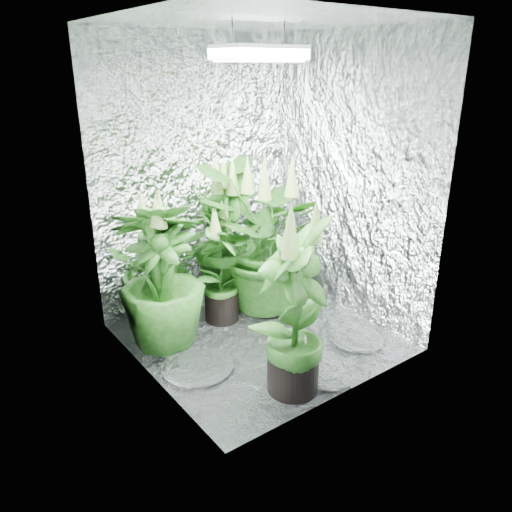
{
  "coord_description": "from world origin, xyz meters",
  "views": [
    {
      "loc": [
        -1.82,
        -2.43,
        1.76
      ],
      "look_at": [
        -0.02,
        0.0,
        0.6
      ],
      "focal_mm": 35.0,
      "sensor_mm": 36.0,
      "label": 1
    }
  ],
  "objects": [
    {
      "name": "plant_a",
      "position": [
        -0.4,
        0.64,
        0.42
      ],
      "size": [
        0.89,
        0.89,
        0.89
      ],
      "rotation": [
        0.0,
        0.0,
        6.02
      ],
      "color": "black",
      "rests_on": "ground"
    },
    {
      "name": "ground",
      "position": [
        0.0,
        0.0,
        0.0
      ],
      "size": [
        1.6,
        1.6,
        0.0
      ],
      "primitive_type": "plane",
      "color": "white",
      "rests_on": "ground"
    },
    {
      "name": "plant_e",
      "position": [
        0.3,
        0.28,
        0.57
      ],
      "size": [
        0.98,
        0.98,
        1.2
      ],
      "rotation": [
        0.0,
        0.0,
        3.14
      ],
      "color": "black",
      "rests_on": "ground"
    },
    {
      "name": "plant_c",
      "position": [
        0.1,
        0.58,
        0.53
      ],
      "size": [
        0.74,
        0.74,
        1.17
      ],
      "rotation": [
        0.0,
        0.0,
        1.25
      ],
      "color": "black",
      "rests_on": "ground"
    },
    {
      "name": "grow_lamp",
      "position": [
        0.0,
        0.0,
        1.83
      ],
      "size": [
        0.5,
        0.3,
        0.22
      ],
      "color": "gray",
      "rests_on": "ceiling"
    },
    {
      "name": "circulation_fan",
      "position": [
        0.6,
        0.18,
        0.15
      ],
      "size": [
        0.19,
        0.3,
        0.36
      ],
      "rotation": [
        0.0,
        0.0,
        0.37
      ],
      "color": "black",
      "rests_on": "ground"
    },
    {
      "name": "plant_b",
      "position": [
        -0.07,
        0.36,
        0.4
      ],
      "size": [
        0.6,
        0.6,
        0.89
      ],
      "rotation": [
        0.0,
        0.0,
        0.82
      ],
      "color": "black",
      "rests_on": "ground"
    },
    {
      "name": "ceiling",
      "position": [
        0.0,
        0.0,
        2.0
      ],
      "size": [
        1.6,
        1.6,
        0.01
      ],
      "primitive_type": "cube",
      "color": "white",
      "rests_on": "walls"
    },
    {
      "name": "plant_f",
      "position": [
        -0.2,
        -0.6,
        0.52
      ],
      "size": [
        0.77,
        0.77,
        1.13
      ],
      "rotation": [
        0.0,
        0.0,
        4.0
      ],
      "color": "black",
      "rests_on": "ground"
    },
    {
      "name": "plant_label",
      "position": [
        -0.14,
        -0.63,
        0.3
      ],
      "size": [
        0.05,
        0.04,
        0.07
      ],
      "primitive_type": "cube",
      "rotation": [
        -0.21,
        0.0,
        0.69
      ],
      "color": "white",
      "rests_on": "plant_f"
    },
    {
      "name": "plant_d",
      "position": [
        -0.57,
        0.28,
        0.5
      ],
      "size": [
        0.71,
        0.71,
        1.08
      ],
      "rotation": [
        0.0,
        0.0,
        2.79
      ],
      "color": "black",
      "rests_on": "ground"
    },
    {
      "name": "walls",
      "position": [
        0.0,
        0.0,
        1.0
      ],
      "size": [
        1.62,
        1.62,
        2.0
      ],
      "color": "white",
      "rests_on": "ground"
    }
  ]
}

